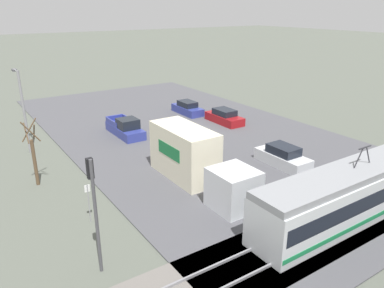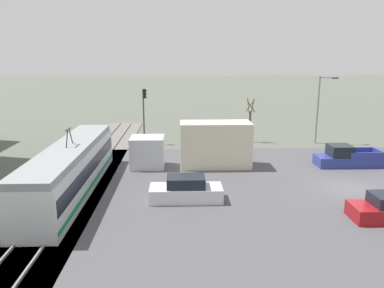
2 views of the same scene
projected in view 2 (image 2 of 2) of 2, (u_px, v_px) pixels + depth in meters
The scene contains 11 objects.
ground_plane at pixel (350, 190), 25.91m from camera, with size 320.00×320.00×0.00m, color #565B51.
road_surface at pixel (350, 189), 25.90m from camera, with size 23.80×45.88×0.08m.
rail_bed at pixel (72, 193), 25.24m from camera, with size 54.50×4.40×0.22m.
light_rail_tram at pixel (71, 169), 25.14m from camera, with size 15.35×2.78×4.33m.
box_truck at pixel (199, 146), 30.86m from camera, with size 2.58×9.86×3.72m.
pickup_truck at pixel (347, 158), 31.28m from camera, with size 1.95×5.31×1.78m.
sedan_car_2 at pixel (186, 190), 23.72m from camera, with size 1.87×4.60×1.59m.
traffic_light_pole at pixel (144, 109), 38.97m from camera, with size 0.28×0.47×5.75m.
street_tree at pixel (250, 122), 40.08m from camera, with size 1.13×0.94×4.78m.
street_lamp_near_crossing at pixel (320, 105), 39.01m from camera, with size 0.36×1.95×7.05m.
no_parking_sign at pixel (187, 132), 38.61m from camera, with size 0.32×0.08×2.38m.
Camera 2 is at (-24.10, 11.81, 9.02)m, focal length 35.00 mm.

